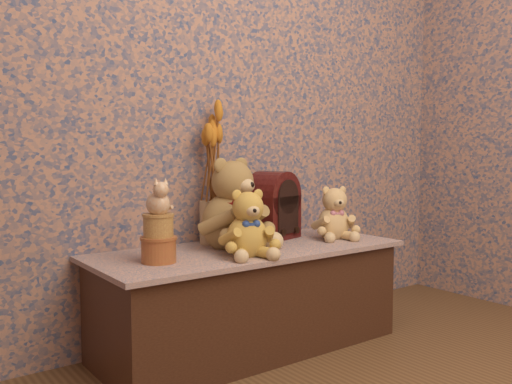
# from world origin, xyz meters

# --- Properties ---
(display_shelf) EXTENTS (1.34, 0.55, 0.43)m
(display_shelf) POSITION_xyz_m (0.00, 1.23, 0.22)
(display_shelf) COLOR #3A5378
(display_shelf) RESTS_ON ground
(teddy_large) EXTENTS (0.41, 0.45, 0.41)m
(teddy_large) POSITION_xyz_m (-0.06, 1.29, 0.64)
(teddy_large) COLOR olive
(teddy_large) RESTS_ON display_shelf
(teddy_medium) EXTENTS (0.28, 0.31, 0.28)m
(teddy_medium) POSITION_xyz_m (-0.11, 1.10, 0.58)
(teddy_medium) COLOR gold
(teddy_medium) RESTS_ON display_shelf
(teddy_small) EXTENTS (0.29, 0.31, 0.26)m
(teddy_small) POSITION_xyz_m (0.46, 1.20, 0.57)
(teddy_small) COLOR tan
(teddy_small) RESTS_ON display_shelf
(cathedral_radio) EXTENTS (0.26, 0.22, 0.31)m
(cathedral_radio) POSITION_xyz_m (0.23, 1.37, 0.59)
(cathedral_radio) COLOR #380A0A
(cathedral_radio) RESTS_ON display_shelf
(ceramic_vase) EXTENTS (0.12, 0.12, 0.19)m
(ceramic_vase) POSITION_xyz_m (-0.07, 1.42, 0.53)
(ceramic_vase) COLOR tan
(ceramic_vase) RESTS_ON display_shelf
(dried_stalks) EXTENTS (0.30, 0.30, 0.46)m
(dried_stalks) POSITION_xyz_m (-0.07, 1.42, 0.86)
(dried_stalks) COLOR orange
(dried_stalks) RESTS_ON ceramic_vase
(biscuit_tin_lower) EXTENTS (0.16, 0.16, 0.09)m
(biscuit_tin_lower) POSITION_xyz_m (-0.44, 1.19, 0.48)
(biscuit_tin_lower) COLOR #AD7D32
(biscuit_tin_lower) RESTS_ON display_shelf
(biscuit_tin_upper) EXTENTS (0.14, 0.14, 0.09)m
(biscuit_tin_upper) POSITION_xyz_m (-0.44, 1.19, 0.57)
(biscuit_tin_upper) COLOR #DCC160
(biscuit_tin_upper) RESTS_ON biscuit_tin_lower
(cat_figurine) EXTENTS (0.11, 0.12, 0.14)m
(cat_figurine) POSITION_xyz_m (-0.44, 1.19, 0.68)
(cat_figurine) COLOR silver
(cat_figurine) RESTS_ON biscuit_tin_upper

